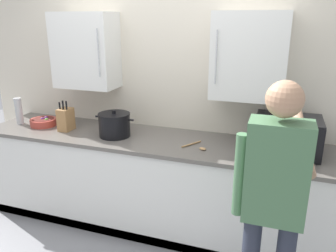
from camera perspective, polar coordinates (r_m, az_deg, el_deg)
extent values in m
cube|color=beige|center=(3.31, 0.08, 6.69)|extent=(4.19, 0.10, 2.60)
cube|color=white|center=(3.41, -13.89, 12.39)|extent=(0.61, 0.32, 0.72)
cylinder|color=#B7BABF|center=(3.14, -11.80, 12.09)|extent=(0.01, 0.01, 0.43)
cube|color=white|center=(2.89, 13.73, 11.49)|extent=(0.61, 0.32, 0.72)
cylinder|color=#B7BABF|center=(2.76, 8.23, 11.51)|extent=(0.01, 0.01, 0.43)
cube|color=white|center=(3.25, -2.25, -9.86)|extent=(3.34, 0.68, 0.86)
cube|color=#605B56|center=(3.07, -2.35, -2.43)|extent=(3.38, 0.72, 0.03)
cube|color=black|center=(3.20, -4.33, -18.50)|extent=(3.34, 0.04, 0.09)
cube|color=black|center=(2.87, 19.71, -1.45)|extent=(0.51, 0.39, 0.29)
cube|color=beige|center=(2.86, 18.29, -1.37)|extent=(0.33, 0.33, 0.24)
cube|color=black|center=(2.70, 23.58, -3.16)|extent=(0.14, 0.01, 0.27)
cube|color=black|center=(2.52, 14.91, -3.62)|extent=(0.11, 0.36, 0.27)
cylinder|color=black|center=(3.13, -9.12, 0.08)|extent=(0.29, 0.29, 0.20)
cylinder|color=black|center=(3.10, -9.22, 1.99)|extent=(0.29, 0.29, 0.02)
cylinder|color=black|center=(3.09, -9.24, 2.40)|extent=(0.04, 0.04, 0.03)
cylinder|color=black|center=(3.19, -11.88, 1.59)|extent=(0.05, 0.02, 0.02)
cylinder|color=black|center=(3.04, -6.36, 1.03)|extent=(0.05, 0.02, 0.02)
cylinder|color=tan|center=(2.90, 4.02, -3.10)|extent=(0.13, 0.19, 0.01)
ellipsoid|color=tan|center=(2.81, 5.94, -3.87)|extent=(0.08, 0.07, 0.02)
cylinder|color=#AD3D33|center=(3.64, -20.51, 0.61)|extent=(0.26, 0.26, 0.07)
cylinder|color=#561E19|center=(3.64, -20.53, 0.84)|extent=(0.21, 0.21, 0.04)
sphere|color=#511E5B|center=(3.64, -20.09, 1.21)|extent=(0.05, 0.05, 0.05)
sphere|color=#5B9333|center=(3.60, -20.04, 0.97)|extent=(0.04, 0.04, 0.04)
sphere|color=#511E5B|center=(3.64, -20.67, 1.07)|extent=(0.04, 0.04, 0.04)
cube|color=#A37547|center=(3.40, -17.06, 1.08)|extent=(0.11, 0.15, 0.22)
cylinder|color=black|center=(3.37, -18.03, 3.34)|extent=(0.02, 0.02, 0.07)
cylinder|color=black|center=(3.34, -17.51, 3.45)|extent=(0.02, 0.02, 0.08)
cylinder|color=black|center=(3.32, -16.98, 3.39)|extent=(0.02, 0.02, 0.08)
cylinder|color=#B7BABF|center=(3.78, -24.10, 2.13)|extent=(0.07, 0.07, 0.24)
cylinder|color=#B7BABF|center=(3.74, -24.37, 4.14)|extent=(0.07, 0.07, 0.03)
cube|color=#47704C|center=(1.97, 18.08, -7.51)|extent=(0.34, 0.20, 0.59)
sphere|color=tan|center=(1.84, 19.33, 4.34)|extent=(0.20, 0.20, 0.20)
cylinder|color=tan|center=(2.19, 21.91, -1.97)|extent=(0.16, 0.58, 0.30)
cylinder|color=#47704C|center=(2.00, 12.17, -8.20)|extent=(0.07, 0.07, 0.51)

